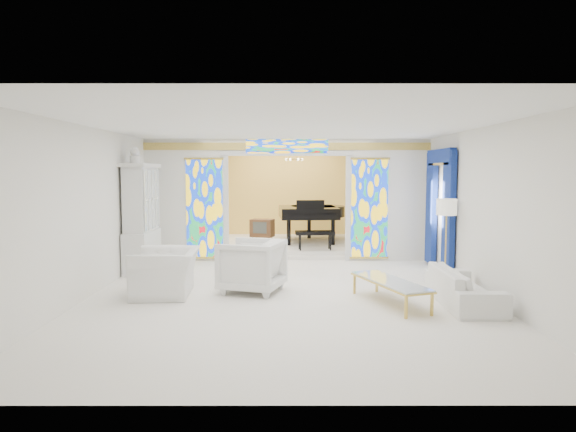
{
  "coord_description": "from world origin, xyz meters",
  "views": [
    {
      "loc": [
        0.01,
        -10.68,
        2.22
      ],
      "look_at": [
        0.02,
        0.2,
        1.26
      ],
      "focal_mm": 32.0,
      "sensor_mm": 36.0,
      "label": 1
    }
  ],
  "objects_px": {
    "armchair_right": "(252,266)",
    "sofa": "(464,287)",
    "coffee_table": "(390,282)",
    "grand_piano": "(313,212)",
    "china_cabinet": "(142,219)",
    "tv_console": "(262,228)",
    "armchair_left": "(166,272)"
  },
  "relations": [
    {
      "from": "armchair_right",
      "to": "sofa",
      "type": "distance_m",
      "value": 3.71
    },
    {
      "from": "coffee_table",
      "to": "tv_console",
      "type": "bearing_deg",
      "value": 112.76
    },
    {
      "from": "grand_piano",
      "to": "tv_console",
      "type": "relative_size",
      "value": 4.5
    },
    {
      "from": "coffee_table",
      "to": "china_cabinet",
      "type": "bearing_deg",
      "value": 149.9
    },
    {
      "from": "grand_piano",
      "to": "tv_console",
      "type": "xyz_separation_m",
      "value": [
        -1.44,
        -0.78,
        -0.38
      ]
    },
    {
      "from": "china_cabinet",
      "to": "coffee_table",
      "type": "relative_size",
      "value": 1.45
    },
    {
      "from": "coffee_table",
      "to": "tv_console",
      "type": "height_order",
      "value": "tv_console"
    },
    {
      "from": "coffee_table",
      "to": "tv_console",
      "type": "xyz_separation_m",
      "value": [
        -2.42,
        5.76,
        0.27
      ]
    },
    {
      "from": "armchair_left",
      "to": "grand_piano",
      "type": "height_order",
      "value": "grand_piano"
    },
    {
      "from": "armchair_left",
      "to": "sofa",
      "type": "bearing_deg",
      "value": 79.55
    },
    {
      "from": "china_cabinet",
      "to": "coffee_table",
      "type": "xyz_separation_m",
      "value": [
        4.94,
        -2.86,
        -0.8
      ]
    },
    {
      "from": "china_cabinet",
      "to": "armchair_right",
      "type": "xyz_separation_m",
      "value": [
        2.57,
        -1.99,
        -0.68
      ]
    },
    {
      "from": "armchair_right",
      "to": "china_cabinet",
      "type": "bearing_deg",
      "value": -111.0
    },
    {
      "from": "china_cabinet",
      "to": "armchair_right",
      "type": "height_order",
      "value": "china_cabinet"
    },
    {
      "from": "coffee_table",
      "to": "grand_piano",
      "type": "distance_m",
      "value": 6.64
    },
    {
      "from": "armchair_right",
      "to": "tv_console",
      "type": "bearing_deg",
      "value": -162.64
    },
    {
      "from": "sofa",
      "to": "armchair_right",
      "type": "bearing_deg",
      "value": 76.98
    },
    {
      "from": "armchair_right",
      "to": "sofa",
      "type": "relative_size",
      "value": 0.53
    },
    {
      "from": "sofa",
      "to": "coffee_table",
      "type": "relative_size",
      "value": 1.08
    },
    {
      "from": "china_cabinet",
      "to": "sofa",
      "type": "xyz_separation_m",
      "value": [
        6.17,
        -2.88,
        -0.87
      ]
    },
    {
      "from": "armchair_right",
      "to": "sofa",
      "type": "bearing_deg",
      "value": 93.01
    },
    {
      "from": "coffee_table",
      "to": "grand_piano",
      "type": "bearing_deg",
      "value": 98.48
    },
    {
      "from": "sofa",
      "to": "grand_piano",
      "type": "distance_m",
      "value": 6.95
    },
    {
      "from": "china_cabinet",
      "to": "tv_console",
      "type": "height_order",
      "value": "china_cabinet"
    },
    {
      "from": "sofa",
      "to": "tv_console",
      "type": "distance_m",
      "value": 6.84
    },
    {
      "from": "armchair_left",
      "to": "grand_piano",
      "type": "bearing_deg",
      "value": 150.53
    },
    {
      "from": "china_cabinet",
      "to": "armchair_right",
      "type": "bearing_deg",
      "value": -37.81
    },
    {
      "from": "armchair_left",
      "to": "coffee_table",
      "type": "distance_m",
      "value": 3.94
    },
    {
      "from": "tv_console",
      "to": "armchair_left",
      "type": "bearing_deg",
      "value": -89.65
    },
    {
      "from": "tv_console",
      "to": "grand_piano",
      "type": "bearing_deg",
      "value": 44.68
    },
    {
      "from": "armchair_left",
      "to": "sofa",
      "type": "distance_m",
      "value": 5.16
    },
    {
      "from": "sofa",
      "to": "coffee_table",
      "type": "xyz_separation_m",
      "value": [
        -1.23,
        0.01,
        0.07
      ]
    }
  ]
}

